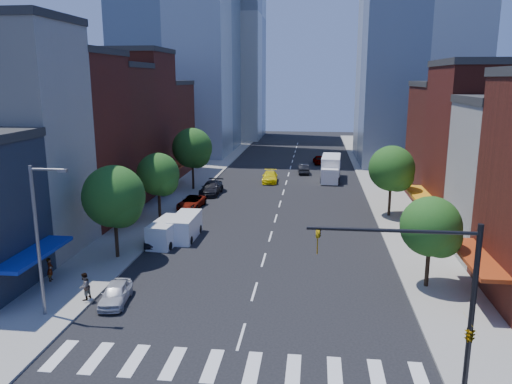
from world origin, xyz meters
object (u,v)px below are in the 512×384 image
traffic_car_far (319,160)px  box_truck (331,169)px  traffic_car_oncoming (303,169)px  taxi (270,177)px  parked_car_third (191,202)px  pedestrian_near (50,269)px  cargo_van_far (185,227)px  pedestrian_far (84,286)px  parked_car_rear (211,188)px  cargo_van_near (166,232)px  parked_car_second (157,237)px  parked_car_front (116,293)px

traffic_car_far → box_truck: box_truck is taller
traffic_car_oncoming → traffic_car_far: size_ratio=1.01×
taxi → traffic_car_far: bearing=63.8°
parked_car_third → pedestrian_near: 21.63m
cargo_van_far → traffic_car_oncoming: cargo_van_far is taller
parked_car_third → pedestrian_far: size_ratio=2.69×
parked_car_rear → cargo_van_far: bearing=-84.0°
parked_car_third → box_truck: 23.60m
traffic_car_far → pedestrian_near: bearing=63.8°
cargo_van_near → pedestrian_near: cargo_van_near is taller
parked_car_rear → taxi: 10.43m
traffic_car_oncoming → traffic_car_far: bearing=-110.0°
parked_car_second → pedestrian_near: 10.07m
traffic_car_oncoming → pedestrian_near: bearing=64.2°
cargo_van_far → box_truck: size_ratio=0.60×
pedestrian_near → taxi: bearing=-32.6°
taxi → box_truck: 8.74m
traffic_car_far → taxi: bearing=60.4°
pedestrian_near → pedestrian_far: 4.60m
parked_car_second → parked_car_third: 12.23m
parked_car_second → parked_car_third: (0.00, 12.23, -0.00)m
taxi → parked_car_second: bearing=-107.8°
pedestrian_far → taxi: bearing=-178.2°
box_truck → parked_car_third: bearing=-127.7°
parked_car_rear → taxi: (6.46, 8.20, -0.05)m
cargo_van_near → traffic_car_far: size_ratio=1.15×
parked_car_front → parked_car_third: size_ratio=0.80×
box_truck → traffic_car_far: bearing=100.2°
parked_car_front → parked_car_third: parked_car_third is taller
parked_car_rear → pedestrian_far: size_ratio=3.01×
parked_car_front → traffic_car_far: size_ratio=0.89×
parked_car_second → traffic_car_oncoming: traffic_car_oncoming is taller
cargo_van_near → parked_car_third: bearing=98.7°
taxi → traffic_car_oncoming: bearing=54.8°
parked_car_rear → traffic_car_far: parked_car_rear is taller
box_truck → pedestrian_far: box_truck is taller
traffic_car_oncoming → traffic_car_far: traffic_car_far is taller
parked_car_rear → box_truck: box_truck is taller
parked_car_third → pedestrian_near: pedestrian_near is taller
parked_car_third → taxi: (7.25, 15.16, 0.06)m
parked_car_second → traffic_car_far: bearing=64.6°
traffic_car_oncoming → pedestrian_near: 46.25m
cargo_van_near → taxi: bearing=81.6°
parked_car_front → pedestrian_near: 6.33m
parked_car_second → traffic_car_oncoming: (11.65, 34.37, 0.05)m
parked_car_second → parked_car_rear: parked_car_rear is taller
cargo_van_far → pedestrian_near: size_ratio=3.00×
parked_car_rear → cargo_van_near: 18.96m
parked_car_second → cargo_van_far: bearing=35.0°
cargo_van_far → box_truck: box_truck is taller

